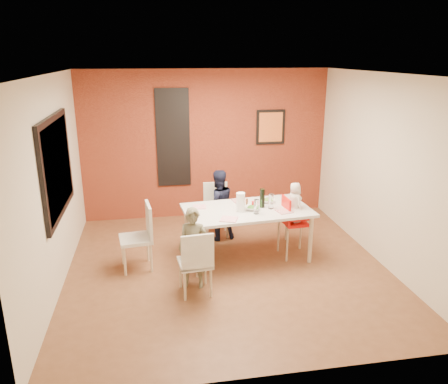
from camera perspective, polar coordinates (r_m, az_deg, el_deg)
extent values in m
plane|color=brown|center=(6.38, 0.46, -9.84)|extent=(4.50, 4.50, 0.00)
cube|color=silver|center=(5.67, 0.53, 15.17)|extent=(4.50, 4.50, 0.02)
cube|color=beige|center=(8.05, -2.35, 6.18)|extent=(4.50, 0.02, 2.70)
cube|color=beige|center=(3.82, 6.51, -7.12)|extent=(4.50, 0.02, 2.70)
cube|color=beige|center=(5.93, -21.44, 0.79)|extent=(0.02, 4.50, 2.70)
cube|color=beige|center=(6.65, 19.97, 2.68)|extent=(0.02, 4.50, 2.70)
cube|color=maroon|center=(8.03, -2.33, 6.15)|extent=(4.50, 0.02, 2.70)
cube|color=black|center=(6.06, -21.02, 3.16)|extent=(0.05, 1.70, 1.30)
cube|color=black|center=(6.06, -20.88, 3.17)|extent=(0.02, 1.55, 1.15)
cube|color=silver|center=(7.93, -6.67, 7.01)|extent=(0.55, 0.03, 1.70)
cube|color=black|center=(7.93, -6.66, 7.01)|extent=(0.60, 0.03, 1.76)
cube|color=black|center=(8.19, 6.10, 8.43)|extent=(0.54, 0.03, 0.64)
cube|color=orange|center=(8.18, 6.13, 8.42)|extent=(0.44, 0.01, 0.54)
cube|color=silver|center=(6.43, 3.04, -2.39)|extent=(1.92, 1.18, 0.04)
cylinder|color=#C3AE91|center=(6.00, -3.45, -7.89)|extent=(0.06, 0.06, 0.72)
cylinder|color=#C3AE91|center=(6.77, -4.92, -4.86)|extent=(0.06, 0.06, 0.72)
cylinder|color=#C3AE91|center=(6.50, 11.23, -6.12)|extent=(0.06, 0.06, 0.72)
cylinder|color=#C3AE91|center=(7.22, 8.28, -3.52)|extent=(0.06, 0.06, 0.72)
cube|color=beige|center=(5.61, -3.80, -9.23)|extent=(0.44, 0.44, 0.05)
cube|color=beige|center=(5.34, -3.46, -7.89)|extent=(0.41, 0.07, 0.46)
cylinder|color=tan|center=(5.88, -2.48, -10.22)|extent=(0.03, 0.03, 0.40)
cylinder|color=tan|center=(5.60, -1.72, -11.75)|extent=(0.03, 0.03, 0.40)
cylinder|color=tan|center=(5.83, -5.71, -10.57)|extent=(0.03, 0.03, 0.40)
cylinder|color=tan|center=(5.54, -5.13, -12.14)|extent=(0.03, 0.03, 0.40)
cube|color=silver|center=(7.32, -0.99, -2.58)|extent=(0.43, 0.43, 0.05)
cube|color=silver|center=(7.42, -1.14, -0.43)|extent=(0.41, 0.06, 0.46)
cylinder|color=#CAB296|center=(7.24, -2.17, -4.68)|extent=(0.03, 0.03, 0.40)
cylinder|color=#CAB296|center=(7.54, -2.36, -3.73)|extent=(0.03, 0.03, 0.40)
cylinder|color=#CAB296|center=(7.27, 0.45, -4.57)|extent=(0.03, 0.03, 0.40)
cylinder|color=#CAB296|center=(7.57, 0.14, -3.63)|extent=(0.03, 0.03, 0.40)
cube|color=silver|center=(6.31, -11.46, -6.04)|extent=(0.49, 0.49, 0.05)
cube|color=silver|center=(6.23, -9.77, -3.75)|extent=(0.09, 0.44, 0.50)
cylinder|color=beige|center=(6.55, -13.08, -7.45)|extent=(0.04, 0.04, 0.43)
cylinder|color=beige|center=(6.58, -9.93, -7.15)|extent=(0.04, 0.04, 0.43)
cylinder|color=beige|center=(6.23, -12.82, -8.81)|extent=(0.04, 0.04, 0.43)
cylinder|color=beige|center=(6.26, -9.50, -8.48)|extent=(0.04, 0.04, 0.43)
cube|color=red|center=(6.64, 9.24, -3.97)|extent=(0.35, 0.35, 0.05)
cube|color=red|center=(6.51, 8.08, -2.33)|extent=(0.05, 0.33, 0.38)
cube|color=red|center=(6.60, 9.28, -3.23)|extent=(0.35, 0.35, 0.02)
cylinder|color=tan|center=(6.66, 11.18, -6.58)|extent=(0.03, 0.03, 0.50)
cylinder|color=tan|center=(6.52, 8.24, -6.94)|extent=(0.03, 0.03, 0.50)
cylinder|color=tan|center=(6.96, 9.95, -5.40)|extent=(0.03, 0.03, 0.50)
cylinder|color=tan|center=(6.83, 7.13, -5.72)|extent=(0.03, 0.03, 0.50)
imported|color=#615C45|center=(5.69, -4.00, -7.34)|extent=(0.45, 0.35, 1.09)
imported|color=black|center=(7.12, -0.81, -1.70)|extent=(0.66, 0.56, 1.18)
imported|color=beige|center=(6.52, 9.21, -1.33)|extent=(0.25, 0.33, 0.60)
cube|color=white|center=(6.01, 0.65, -3.57)|extent=(0.29, 0.29, 0.01)
cube|color=silver|center=(6.77, 2.08, -1.12)|extent=(0.25, 0.25, 0.01)
cube|color=silver|center=(6.36, 7.88, -2.52)|extent=(0.24, 0.24, 0.01)
cube|color=white|center=(6.50, -3.23, -1.94)|extent=(0.22, 0.22, 0.01)
imported|color=white|center=(6.38, 3.70, -2.12)|extent=(0.27, 0.27, 0.05)
imported|color=white|center=(6.73, 5.75, -1.14)|extent=(0.22, 0.22, 0.05)
cylinder|color=black|center=(6.46, 5.02, -0.80)|extent=(0.08, 0.08, 0.29)
cylinder|color=white|center=(6.21, 4.25, -1.92)|extent=(0.07, 0.07, 0.21)
cylinder|color=white|center=(6.43, 6.17, -1.23)|extent=(0.08, 0.08, 0.22)
cylinder|color=white|center=(6.28, 2.18, -1.34)|extent=(0.12, 0.12, 0.28)
cylinder|color=red|center=(6.39, 3.76, -1.75)|extent=(0.03, 0.03, 0.13)
cylinder|color=#2F6722|center=(6.47, 4.92, -1.51)|extent=(0.03, 0.03, 0.13)
cylinder|color=brown|center=(6.49, 3.00, -1.41)|extent=(0.03, 0.03, 0.13)
cylinder|color=orange|center=(6.72, 9.34, -1.06)|extent=(0.06, 0.06, 0.10)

